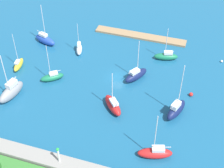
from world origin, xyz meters
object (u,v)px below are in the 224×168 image
object	(u,v)px
sailboat_gray_outer_mooring	(11,91)
sailboat_red_far_south	(113,105)
sailboat_yellow_along_channel	(19,65)
harbor_beacon	(58,154)
mooring_buoy_red	(191,94)
pier_dock	(140,36)
sailboat_navy_inner_mooring	(136,75)
sailboat_white_lone_north	(79,49)
mooring_buoy_white	(222,61)
sailboat_green_center_basin	(166,56)
sailboat_blue_off_beacon	(45,39)
sailboat_green_east_end	(52,77)
sailboat_red_mid_basin	(155,153)
sailboat_navy_west_end	(176,109)

from	to	relation	value
sailboat_gray_outer_mooring	sailboat_red_far_south	distance (m)	22.80
sailboat_yellow_along_channel	sailboat_red_far_south	xyz separation A→B (m)	(-26.31, 6.50, 0.24)
harbor_beacon	mooring_buoy_red	size ratio (longest dim) A/B	4.16
pier_dock	sailboat_navy_inner_mooring	bearing A→B (deg)	100.83
sailboat_white_lone_north	mooring_buoy_white	size ratio (longest dim) A/B	13.83
sailboat_yellow_along_channel	sailboat_navy_inner_mooring	bearing A→B (deg)	-88.01
sailboat_green_center_basin	sailboat_red_far_south	bearing A→B (deg)	55.23
harbor_beacon	sailboat_yellow_along_channel	xyz separation A→B (m)	(21.50, -23.20, -2.51)
sailboat_yellow_along_channel	mooring_buoy_red	size ratio (longest dim) A/B	10.77
sailboat_yellow_along_channel	sailboat_white_lone_north	world-z (taller)	sailboat_yellow_along_channel
sailboat_navy_inner_mooring	sailboat_blue_off_beacon	world-z (taller)	sailboat_blue_off_beacon
sailboat_green_east_end	sailboat_white_lone_north	bearing A→B (deg)	-136.59
sailboat_red_mid_basin	sailboat_navy_inner_mooring	bearing A→B (deg)	-83.46
mooring_buoy_white	pier_dock	bearing A→B (deg)	-12.40
sailboat_red_mid_basin	sailboat_green_center_basin	distance (m)	30.55
harbor_beacon	mooring_buoy_red	distance (m)	33.07
sailboat_red_mid_basin	sailboat_navy_west_end	size ratio (longest dim) A/B	0.85
sailboat_red_mid_basin	sailboat_white_lone_north	bearing A→B (deg)	-63.08
sailboat_green_east_end	harbor_beacon	bearing A→B (deg)	80.49
sailboat_green_east_end	sailboat_white_lone_north	distance (m)	12.51
sailboat_white_lone_north	sailboat_navy_west_end	world-z (taller)	sailboat_navy_west_end
sailboat_gray_outer_mooring	sailboat_navy_west_end	xyz separation A→B (m)	(-35.64, -5.68, -0.15)
sailboat_green_east_end	sailboat_yellow_along_channel	size ratio (longest dim) A/B	1.03
sailboat_gray_outer_mooring	mooring_buoy_white	distance (m)	51.39
pier_dock	sailboat_red_mid_basin	size ratio (longest dim) A/B	2.30
pier_dock	mooring_buoy_white	distance (m)	22.86
sailboat_green_center_basin	pier_dock	bearing A→B (deg)	-57.63
sailboat_yellow_along_channel	sailboat_red_far_south	bearing A→B (deg)	-111.29
sailboat_blue_off_beacon	mooring_buoy_red	bearing A→B (deg)	5.56
sailboat_red_mid_basin	sailboat_yellow_along_channel	world-z (taller)	sailboat_red_mid_basin
sailboat_green_center_basin	sailboat_yellow_along_channel	bearing A→B (deg)	7.97
sailboat_red_far_south	mooring_buoy_white	distance (m)	31.95
pier_dock	mooring_buoy_white	xyz separation A→B (m)	(-22.32, 4.91, 0.03)
sailboat_blue_off_beacon	sailboat_gray_outer_mooring	bearing A→B (deg)	-66.16
harbor_beacon	sailboat_white_lone_north	bearing A→B (deg)	-73.82
sailboat_green_east_end	sailboat_red_far_south	distance (m)	17.24
sailboat_gray_outer_mooring	sailboat_navy_west_end	world-z (taller)	sailboat_navy_west_end
harbor_beacon	sailboat_navy_inner_mooring	size ratio (longest dim) A/B	0.35
harbor_beacon	sailboat_blue_off_beacon	size ratio (longest dim) A/B	0.32
mooring_buoy_white	sailboat_navy_west_end	bearing A→B (deg)	69.45
sailboat_red_mid_basin	sailboat_green_center_basin	world-z (taller)	sailboat_red_mid_basin
sailboat_blue_off_beacon	sailboat_white_lone_north	distance (m)	10.17
sailboat_green_center_basin	mooring_buoy_white	xyz separation A→B (m)	(-13.62, -3.04, -0.67)
sailboat_navy_west_end	sailboat_red_mid_basin	bearing A→B (deg)	-168.85
mooring_buoy_white	sailboat_green_east_end	bearing A→B (deg)	26.94
sailboat_gray_outer_mooring	sailboat_navy_west_end	distance (m)	36.09
sailboat_navy_west_end	sailboat_gray_outer_mooring	bearing A→B (deg)	118.95
sailboat_green_east_end	sailboat_blue_off_beacon	world-z (taller)	sailboat_blue_off_beacon
sailboat_navy_west_end	mooring_buoy_white	world-z (taller)	sailboat_navy_west_end
pier_dock	mooring_buoy_white	size ratio (longest dim) A/B	40.89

